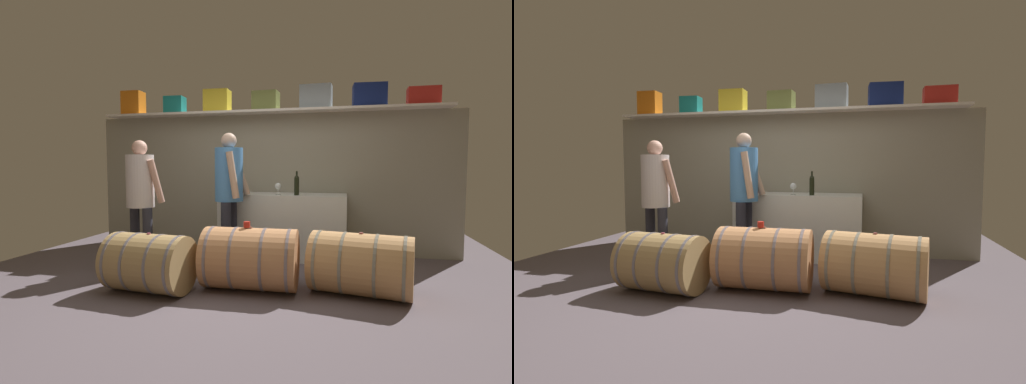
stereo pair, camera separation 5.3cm
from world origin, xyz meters
TOP-DOWN VIEW (x-y plane):
  - ground_plane at (0.00, 0.51)m, footprint 6.50×7.27m
  - back_wall_panel at (0.00, 2.04)m, footprint 5.30×0.10m
  - high_shelf_board at (0.00, 1.89)m, footprint 4.87×0.40m
  - toolcase_orange at (-2.09, 1.89)m, footprint 0.31×0.24m
  - toolcase_teal at (-1.39, 1.89)m, footprint 0.30×0.24m
  - toolcase_yellow at (-0.72, 1.89)m, footprint 0.37×0.27m
  - toolcase_olive at (0.00, 1.89)m, footprint 0.37×0.27m
  - toolcase_grey at (0.71, 1.89)m, footprint 0.44×0.27m
  - toolcase_navy at (1.41, 1.89)m, footprint 0.44×0.32m
  - toolcase_red at (2.08, 1.89)m, footprint 0.39×0.23m
  - work_cabinet at (0.30, 1.65)m, footprint 1.68×0.65m
  - wine_bottle_dark at (0.50, 1.48)m, footprint 0.06×0.06m
  - wine_glass at (0.25, 1.48)m, footprint 0.09×0.09m
  - red_funnel at (-0.34, 1.81)m, footprint 0.11×0.11m
  - wine_barrel_near at (0.19, 0.23)m, footprint 0.95×0.65m
  - wine_barrel_far at (-0.76, -0.07)m, footprint 0.85×0.65m
  - wine_barrel_flank at (1.27, 0.31)m, footprint 1.04×0.75m
  - tasting_cup at (0.15, 0.23)m, footprint 0.07×0.07m
  - winemaker_pouring at (-1.27, 0.65)m, footprint 0.50×0.43m
  - visitor_tasting at (-0.30, 1.10)m, footprint 0.40×0.49m

SIDE VIEW (x-z plane):
  - ground_plane at x=0.00m, z-range -0.02..0.00m
  - wine_barrel_far at x=-0.76m, z-range 0.00..0.59m
  - wine_barrel_flank at x=1.27m, z-range 0.00..0.61m
  - wine_barrel_near at x=0.19m, z-range 0.00..0.63m
  - work_cabinet at x=0.30m, z-range 0.00..0.87m
  - tasting_cup at x=0.15m, z-range 0.63..0.69m
  - red_funnel at x=-0.34m, z-range 0.87..0.97m
  - winemaker_pouring at x=-1.27m, z-range 0.18..1.73m
  - wine_glass at x=0.25m, z-range 0.90..1.05m
  - back_wall_panel at x=0.00m, z-range 0.00..1.99m
  - wine_bottle_dark at x=0.50m, z-range 0.85..1.16m
  - visitor_tasting at x=-0.30m, z-range 0.19..1.85m
  - high_shelf_board at x=0.00m, z-range 1.99..2.03m
  - toolcase_red at x=2.08m, z-range 2.03..2.26m
  - toolcase_teal at x=-1.39m, z-range 2.03..2.28m
  - toolcase_olive at x=0.00m, z-range 2.03..2.29m
  - toolcase_navy at x=1.41m, z-range 2.03..2.33m
  - toolcase_yellow at x=-0.72m, z-range 2.03..2.35m
  - toolcase_grey at x=0.71m, z-range 2.03..2.35m
  - toolcase_orange at x=-2.09m, z-range 2.03..2.39m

